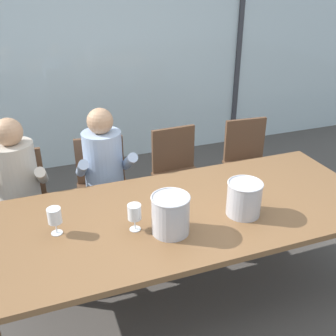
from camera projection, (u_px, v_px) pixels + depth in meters
The scene contains 15 objects.
ground at pixel (145, 222), 3.78m from camera, with size 14.00×14.00×0.00m, color #4C4742.
window_glass_panel at pixel (102, 56), 4.49m from camera, with size 7.83×0.03×2.60m, color silver.
window_mullion_right at pixel (239, 47), 5.02m from camera, with size 0.06×0.06×2.60m, color #38383D.
hillside_vineyard at pixel (64, 34), 7.81m from camera, with size 13.83×2.40×2.13m, color #386633.
dining_table at pixel (186, 218), 2.64m from camera, with size 2.63×1.10×0.73m.
chair_near_curtain at pixel (19, 197), 3.18m from camera, with size 0.48×0.48×0.89m.
chair_left_of_center at pixel (102, 181), 3.42m from camera, with size 0.49×0.49×0.89m.
chair_center at pixel (178, 169), 3.64m from camera, with size 0.46×0.46×0.89m.
chair_right_of_center at pixel (248, 158), 3.85m from camera, with size 0.47×0.47×0.89m.
person_beige_jumper at pixel (17, 186), 2.99m from camera, with size 0.48×0.62×1.21m.
person_pale_blue_shirt at pixel (106, 172), 3.20m from camera, with size 0.46×0.61×1.21m.
ice_bucket_primary at pixel (244, 198), 2.52m from camera, with size 0.23×0.23×0.23m.
ice_bucket_secondary at pixel (171, 214), 2.34m from camera, with size 0.24×0.24×0.25m.
wine_glass_by_left_taster at pixel (134, 212), 2.36m from camera, with size 0.08×0.08×0.17m.
wine_glass_near_bucket at pixel (55, 217), 2.33m from camera, with size 0.08×0.08×0.17m.
Camera 1 is at (-0.88, -2.03, 2.15)m, focal length 41.99 mm.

